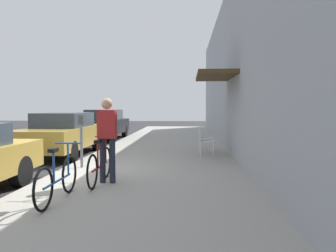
% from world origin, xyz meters
% --- Properties ---
extents(ground_plane, '(60.00, 60.00, 0.00)m').
position_xyz_m(ground_plane, '(0.00, 0.00, 0.00)').
color(ground_plane, '#2D2D30').
extents(sidewalk_slab, '(4.50, 32.00, 0.12)m').
position_xyz_m(sidewalk_slab, '(2.25, 2.00, 0.06)').
color(sidewalk_slab, '#9E9B93').
rests_on(sidewalk_slab, ground_plane).
extents(building_facade, '(1.40, 32.00, 5.85)m').
position_xyz_m(building_facade, '(4.65, 2.01, 2.92)').
color(building_facade, '#999EA8').
rests_on(building_facade, ground_plane).
extents(parked_car_1, '(1.80, 4.40, 1.44)m').
position_xyz_m(parked_car_1, '(-1.10, 3.60, 0.75)').
color(parked_car_1, '#A58433').
rests_on(parked_car_1, ground_plane).
extents(parked_car_2, '(1.80, 4.40, 1.50)m').
position_xyz_m(parked_car_2, '(-1.10, 9.01, 0.77)').
color(parked_car_2, black).
rests_on(parked_car_2, ground_plane).
extents(parking_meter, '(0.12, 0.10, 1.32)m').
position_xyz_m(parking_meter, '(0.45, 0.86, 0.89)').
color(parking_meter, slate).
rests_on(parking_meter, sidewalk_slab).
extents(bicycle_0, '(0.46, 1.71, 0.90)m').
position_xyz_m(bicycle_0, '(1.02, -2.06, 0.48)').
color(bicycle_0, black).
rests_on(bicycle_0, sidewalk_slab).
extents(bicycle_1, '(0.46, 1.71, 0.90)m').
position_xyz_m(bicycle_1, '(1.37, -0.78, 0.48)').
color(bicycle_1, black).
rests_on(bicycle_1, sidewalk_slab).
extents(cafe_chair_0, '(0.46, 0.46, 0.87)m').
position_xyz_m(cafe_chair_0, '(3.64, 2.92, 0.62)').
color(cafe_chair_0, silver).
rests_on(cafe_chair_0, sidewalk_slab).
extents(cafe_chair_1, '(0.46, 0.46, 0.87)m').
position_xyz_m(cafe_chair_1, '(3.64, 3.81, 0.62)').
color(cafe_chair_1, silver).
rests_on(cafe_chair_1, sidewalk_slab).
extents(pedestrian_standing, '(0.36, 0.22, 1.70)m').
position_xyz_m(pedestrian_standing, '(1.52, -0.77, 1.12)').
color(pedestrian_standing, '#232838').
rests_on(pedestrian_standing, sidewalk_slab).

